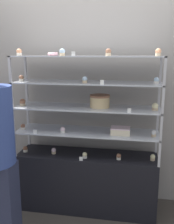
# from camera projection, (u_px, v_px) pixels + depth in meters

# --- Properties ---
(ground_plane) EXTENTS (20.00, 20.00, 0.00)m
(ground_plane) POSITION_uv_depth(u_px,v_px,m) (87.00, 207.00, 3.09)
(ground_plane) COLOR #38332D
(back_wall) EXTENTS (8.00, 0.05, 2.60)m
(back_wall) POSITION_uv_depth(u_px,v_px,m) (92.00, 93.00, 3.14)
(back_wall) COLOR gray
(back_wall) RESTS_ON ground_plane
(display_base) EXTENTS (1.56, 0.42, 0.66)m
(display_base) POSITION_uv_depth(u_px,v_px,m) (87.00, 181.00, 3.02)
(display_base) COLOR black
(display_base) RESTS_ON ground_plane
(display_riser_lower) EXTENTS (1.56, 0.42, 0.27)m
(display_riser_lower) POSITION_uv_depth(u_px,v_px,m) (87.00, 133.00, 2.89)
(display_riser_lower) COLOR #B7B7BC
(display_riser_lower) RESTS_ON display_base
(display_riser_middle) EXTENTS (1.56, 0.42, 0.27)m
(display_riser_middle) POSITION_uv_depth(u_px,v_px,m) (87.00, 109.00, 2.83)
(display_riser_middle) COLOR #B7B7BC
(display_riser_middle) RESTS_ON display_riser_lower
(display_riser_upper) EXTENTS (1.56, 0.42, 0.27)m
(display_riser_upper) POSITION_uv_depth(u_px,v_px,m) (87.00, 83.00, 2.77)
(display_riser_upper) COLOR #B7B7BC
(display_riser_upper) RESTS_ON display_riser_middle
(display_riser_top) EXTENTS (1.56, 0.42, 0.27)m
(display_riser_top) POSITION_uv_depth(u_px,v_px,m) (87.00, 57.00, 2.71)
(display_riser_top) COLOR #B7B7BC
(display_riser_top) RESTS_ON display_riser_upper
(layer_cake_centerpiece) EXTENTS (0.22, 0.22, 0.13)m
(layer_cake_centerpiece) POSITION_uv_depth(u_px,v_px,m) (100.00, 101.00, 2.81)
(layer_cake_centerpiece) COLOR #DBBC84
(layer_cake_centerpiece) RESTS_ON display_riser_middle
(sheet_cake_frosted) EXTENTS (0.20, 0.15, 0.07)m
(sheet_cake_frosted) POSITION_uv_depth(u_px,v_px,m) (120.00, 131.00, 2.78)
(sheet_cake_frosted) COLOR beige
(sheet_cake_frosted) RESTS_ON display_riser_lower
(cupcake_0) EXTENTS (0.05, 0.05, 0.07)m
(cupcake_0) POSITION_uv_depth(u_px,v_px,m) (25.00, 149.00, 3.01)
(cupcake_0) COLOR beige
(cupcake_0) RESTS_ON display_base
(cupcake_1) EXTENTS (0.05, 0.05, 0.07)m
(cupcake_1) POSITION_uv_depth(u_px,v_px,m) (54.00, 151.00, 2.96)
(cupcake_1) COLOR #CCB28C
(cupcake_1) RESTS_ON display_base
(cupcake_2) EXTENTS (0.05, 0.05, 0.07)m
(cupcake_2) POSITION_uv_depth(u_px,v_px,m) (85.00, 155.00, 2.83)
(cupcake_2) COLOR white
(cupcake_2) RESTS_ON display_base
(cupcake_3) EXTENTS (0.05, 0.05, 0.07)m
(cupcake_3) POSITION_uv_depth(u_px,v_px,m) (119.00, 157.00, 2.80)
(cupcake_3) COLOR beige
(cupcake_3) RESTS_ON display_base
(cupcake_4) EXTENTS (0.05, 0.05, 0.07)m
(cupcake_4) POSITION_uv_depth(u_px,v_px,m) (153.00, 157.00, 2.77)
(cupcake_4) COLOR #CCB28C
(cupcake_4) RESTS_ON display_base
(price_tag_0) EXTENTS (0.04, 0.00, 0.04)m
(price_tag_0) POSITION_uv_depth(u_px,v_px,m) (81.00, 159.00, 2.76)
(price_tag_0) COLOR white
(price_tag_0) RESTS_ON display_base
(cupcake_5) EXTENTS (0.05, 0.05, 0.07)m
(cupcake_5) POSITION_uv_depth(u_px,v_px,m) (23.00, 127.00, 2.95)
(cupcake_5) COLOR beige
(cupcake_5) RESTS_ON display_riser_lower
(cupcake_6) EXTENTS (0.05, 0.05, 0.07)m
(cupcake_6) POSITION_uv_depth(u_px,v_px,m) (63.00, 130.00, 2.82)
(cupcake_6) COLOR white
(cupcake_6) RESTS_ON display_riser_lower
(cupcake_7) EXTENTS (0.05, 0.05, 0.07)m
(cupcake_7) POSITION_uv_depth(u_px,v_px,m) (154.00, 134.00, 2.70)
(cupcake_7) COLOR #CCB28C
(cupcake_7) RESTS_ON display_riser_lower
(price_tag_1) EXTENTS (0.04, 0.00, 0.04)m
(price_tag_1) POSITION_uv_depth(u_px,v_px,m) (35.00, 132.00, 2.79)
(price_tag_1) COLOR white
(price_tag_1) RESTS_ON display_riser_lower
(cupcake_8) EXTENTS (0.07, 0.07, 0.08)m
(cupcake_8) POSITION_uv_depth(u_px,v_px,m) (23.00, 102.00, 2.90)
(cupcake_8) COLOR #CCB28C
(cupcake_8) RESTS_ON display_riser_middle
(cupcake_9) EXTENTS (0.07, 0.07, 0.08)m
(cupcake_9) POSITION_uv_depth(u_px,v_px,m) (155.00, 107.00, 2.66)
(cupcake_9) COLOR #CCB28C
(cupcake_9) RESTS_ON display_riser_middle
(price_tag_2) EXTENTS (0.04, 0.00, 0.04)m
(price_tag_2) POSITION_uv_depth(u_px,v_px,m) (129.00, 111.00, 2.56)
(price_tag_2) COLOR white
(price_tag_2) RESTS_ON display_riser_middle
(cupcake_10) EXTENTS (0.05, 0.05, 0.07)m
(cupcake_10) POSITION_uv_depth(u_px,v_px,m) (21.00, 78.00, 2.83)
(cupcake_10) COLOR beige
(cupcake_10) RESTS_ON display_riser_upper
(cupcake_11) EXTENTS (0.05, 0.05, 0.07)m
(cupcake_11) POSITION_uv_depth(u_px,v_px,m) (85.00, 80.00, 2.67)
(cupcake_11) COLOR #CCB28C
(cupcake_11) RESTS_ON display_riser_upper
(cupcake_12) EXTENTS (0.05, 0.05, 0.07)m
(cupcake_12) POSITION_uv_depth(u_px,v_px,m) (156.00, 81.00, 2.60)
(cupcake_12) COLOR white
(cupcake_12) RESTS_ON display_riser_upper
(price_tag_3) EXTENTS (0.04, 0.00, 0.04)m
(price_tag_3) POSITION_uv_depth(u_px,v_px,m) (102.00, 82.00, 2.55)
(price_tag_3) COLOR white
(price_tag_3) RESTS_ON display_riser_upper
(cupcake_13) EXTENTS (0.06, 0.06, 0.07)m
(cupcake_13) POSITION_uv_depth(u_px,v_px,m) (19.00, 52.00, 2.74)
(cupcake_13) COLOR beige
(cupcake_13) RESTS_ON display_riser_top
(cupcake_14) EXTENTS (0.06, 0.06, 0.07)m
(cupcake_14) POSITION_uv_depth(u_px,v_px,m) (62.00, 52.00, 2.62)
(cupcake_14) COLOR #CCB28C
(cupcake_14) RESTS_ON display_riser_top
(cupcake_15) EXTENTS (0.06, 0.06, 0.07)m
(cupcake_15) POSITION_uv_depth(u_px,v_px,m) (108.00, 52.00, 2.60)
(cupcake_15) COLOR #CCB28C
(cupcake_15) RESTS_ON display_riser_top
(cupcake_16) EXTENTS (0.06, 0.06, 0.07)m
(cupcake_16) POSITION_uv_depth(u_px,v_px,m) (158.00, 52.00, 2.53)
(cupcake_16) COLOR #CCB28C
(cupcake_16) RESTS_ON display_riser_top
(price_tag_4) EXTENTS (0.04, 0.00, 0.04)m
(price_tag_4) POSITION_uv_depth(u_px,v_px,m) (73.00, 54.00, 2.53)
(price_tag_4) COLOR white
(price_tag_4) RESTS_ON display_riser_top
(donut_glazed) EXTENTS (0.11, 0.11, 0.03)m
(donut_glazed) POSITION_uv_depth(u_px,v_px,m) (53.00, 54.00, 2.80)
(donut_glazed) COLOR #EFB2BC
(donut_glazed) RESTS_ON display_riser_top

